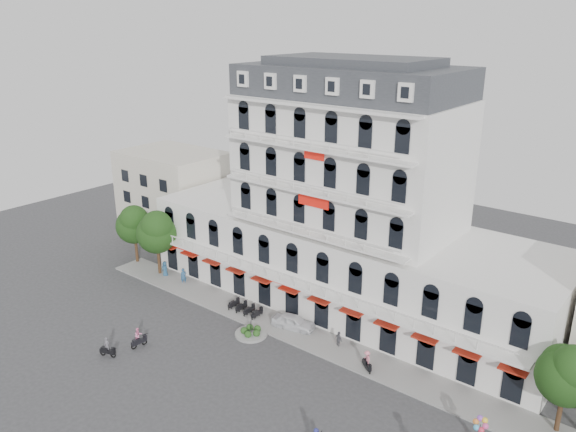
% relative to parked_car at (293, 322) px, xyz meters
% --- Properties ---
extents(ground, '(120.00, 120.00, 0.00)m').
position_rel_parked_car_xyz_m(ground, '(0.50, -9.50, -0.75)').
color(ground, '#38383A').
rests_on(ground, ground).
extents(sidewalk, '(53.00, 4.00, 0.16)m').
position_rel_parked_car_xyz_m(sidewalk, '(0.50, -0.50, -0.67)').
color(sidewalk, gray).
rests_on(sidewalk, ground).
extents(main_building, '(45.00, 15.00, 25.80)m').
position_rel_parked_car_xyz_m(main_building, '(0.50, 8.50, 9.21)').
color(main_building, silver).
rests_on(main_building, ground).
extents(flank_building_west, '(14.00, 10.00, 12.00)m').
position_rel_parked_car_xyz_m(flank_building_west, '(-29.50, 10.50, 5.25)').
color(flank_building_west, beige).
rests_on(flank_building_west, ground).
extents(traffic_island, '(3.20, 3.20, 1.60)m').
position_rel_parked_car_xyz_m(traffic_island, '(-2.50, -3.50, -0.49)').
color(traffic_island, gray).
rests_on(traffic_island, ground).
extents(parked_scooter_row, '(4.40, 1.80, 1.10)m').
position_rel_parked_car_xyz_m(parked_scooter_row, '(-5.85, -0.70, -0.75)').
color(parked_scooter_row, black).
rests_on(parked_scooter_row, ground).
extents(tree_west_outer, '(4.50, 4.48, 7.76)m').
position_rel_parked_car_xyz_m(tree_west_outer, '(-25.45, 0.48, 4.60)').
color(tree_west_outer, '#382314').
rests_on(tree_west_outer, ground).
extents(tree_west_inner, '(4.76, 4.76, 8.25)m').
position_rel_parked_car_xyz_m(tree_west_inner, '(-20.45, -0.02, 4.93)').
color(tree_west_inner, '#382314').
rests_on(tree_west_inner, ground).
extents(tree_east_inner, '(4.40, 4.37, 7.57)m').
position_rel_parked_car_xyz_m(tree_east_inner, '(24.55, 0.48, 4.46)').
color(tree_east_inner, '#382314').
rests_on(tree_east_inner, ground).
extents(parked_car, '(4.71, 2.80, 1.50)m').
position_rel_parked_car_xyz_m(parked_car, '(0.00, 0.00, 0.00)').
color(parked_car, white).
rests_on(parked_car, ground).
extents(rider_west, '(1.64, 0.84, 1.97)m').
position_rel_parked_car_xyz_m(rider_west, '(-10.28, -14.41, 0.10)').
color(rider_west, black).
rests_on(rider_west, ground).
extents(rider_southwest, '(0.67, 1.70, 2.00)m').
position_rel_parked_car_xyz_m(rider_southwest, '(-9.35, -11.62, 0.25)').
color(rider_southwest, black).
rests_on(rider_southwest, ground).
extents(rider_center, '(1.41, 1.20, 1.98)m').
position_rel_parked_car_xyz_m(rider_center, '(9.39, -1.61, 0.27)').
color(rider_center, black).
rests_on(rider_center, ground).
extents(pedestrian_left, '(1.00, 0.72, 1.92)m').
position_rel_parked_car_xyz_m(pedestrian_left, '(-19.50, 0.00, 0.21)').
color(pedestrian_left, navy).
rests_on(pedestrian_left, ground).
extents(pedestrian_mid, '(1.04, 0.72, 1.64)m').
position_rel_parked_car_xyz_m(pedestrian_mid, '(5.38, 0.00, 0.07)').
color(pedestrian_mid, '#58575E').
rests_on(pedestrian_mid, ground).
extents(pedestrian_far, '(0.76, 0.84, 1.93)m').
position_rel_parked_car_xyz_m(pedestrian_far, '(-16.18, 0.00, 0.21)').
color(pedestrian_far, '#2A537E').
rests_on(pedestrian_far, ground).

